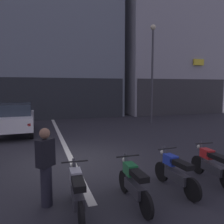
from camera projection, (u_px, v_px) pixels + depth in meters
ground_plane at (72, 162)px, 7.58m from camera, size 120.00×120.00×0.00m
lane_centre_line at (57, 130)px, 13.24m from camera, size 0.20×18.00×0.01m
building_mid_block at (55, 38)px, 20.69m from camera, size 10.53×8.46×14.02m
building_far_right at (159, 7)px, 23.61m from camera, size 9.36×9.51×21.83m
car_white_crossing_near at (16, 118)px, 11.82m from camera, size 1.78×4.11×1.64m
street_lamp at (152, 64)px, 15.30m from camera, size 0.36×0.36×6.67m
motorcycle_silver_row_leftmost at (77, 191)px, 4.44m from camera, size 0.55×1.67×0.98m
motorcycle_green_row_left_mid at (134, 183)px, 4.82m from camera, size 0.55×1.67×0.98m
motorcycle_blue_row_centre at (175, 172)px, 5.45m from camera, size 0.55×1.67×0.98m
motorcycle_red_row_right_mid at (212, 164)px, 5.97m from camera, size 0.55×1.67×0.98m
person_by_motorcycles at (46, 167)px, 4.68m from camera, size 0.41×0.41×1.67m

